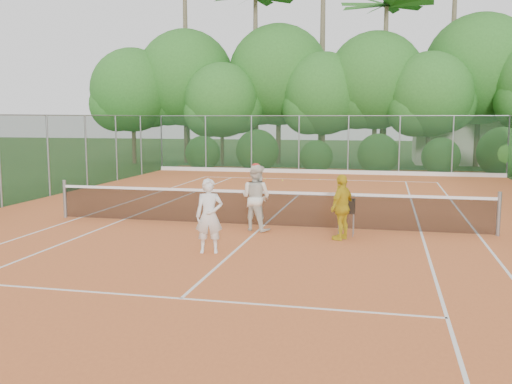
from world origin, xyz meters
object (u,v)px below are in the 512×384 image
(player_center_grp, at_px, (256,197))
(player_yellow, at_px, (342,207))
(player_white, at_px, (209,216))
(ball_hopper, at_px, (347,207))

(player_center_grp, distance_m, player_yellow, 2.34)
(player_white, height_order, player_center_grp, player_center_grp)
(player_white, xyz_separation_m, player_yellow, (2.69, 1.97, -0.02))
(player_center_grp, bearing_deg, ball_hopper, -2.67)
(player_white, distance_m, player_yellow, 3.34)
(player_white, height_order, ball_hopper, player_white)
(ball_hopper, bearing_deg, player_white, -152.61)
(player_center_grp, height_order, ball_hopper, player_center_grp)
(player_center_grp, xyz_separation_m, ball_hopper, (2.33, -0.11, -0.15))
(player_center_grp, relative_size, player_yellow, 1.11)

